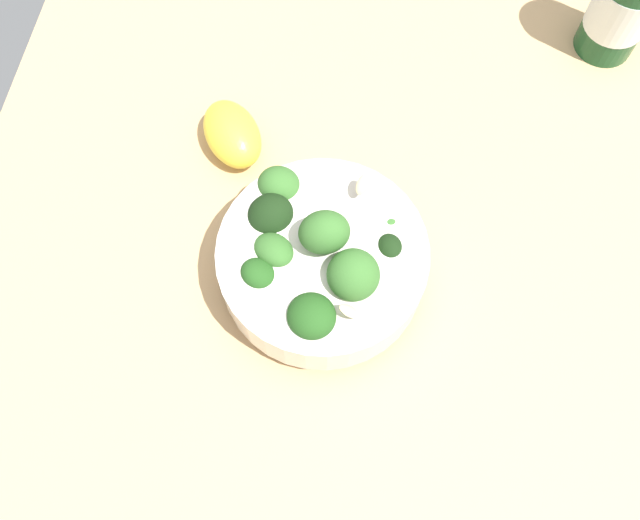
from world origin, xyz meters
TOP-DOWN VIEW (x-y plane):
  - ground_plane at (0.00, 0.00)cm, footprint 67.17×67.17cm
  - bowl_of_broccoli at (-0.28, -3.63)cm, footprint 17.20×17.20cm
  - lemon_wedge at (-10.30, 8.48)cm, footprint 8.28×8.90cm
  - bottle_tall at (24.22, 25.97)cm, footprint 5.92×5.92cm

SIDE VIEW (x-z plane):
  - ground_plane at x=0.00cm, z-range -4.59..0.00cm
  - lemon_wedge at x=-10.30cm, z-range 0.00..4.01cm
  - bowl_of_broccoli at x=-0.28cm, z-range -0.98..9.09cm
  - bottle_tall at x=24.22cm, z-range -0.50..13.00cm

